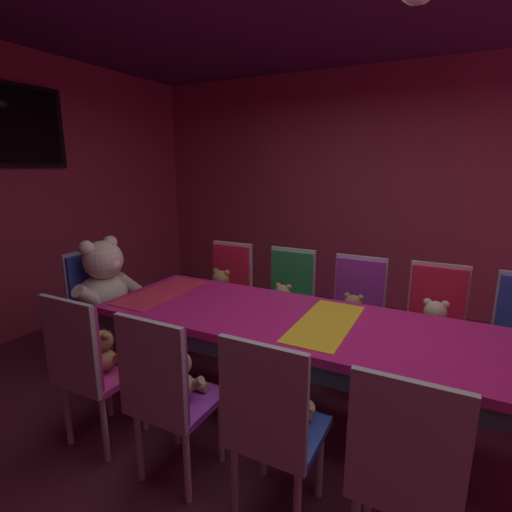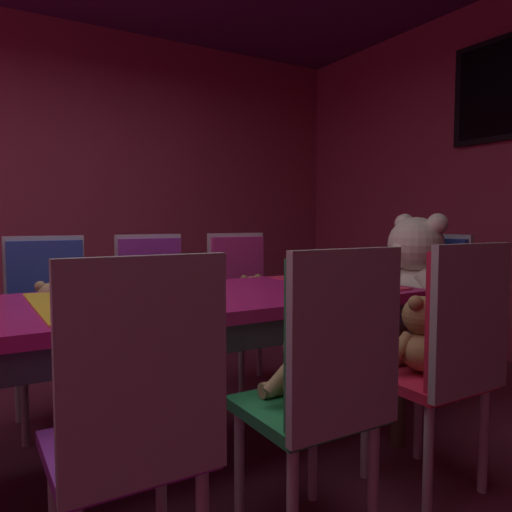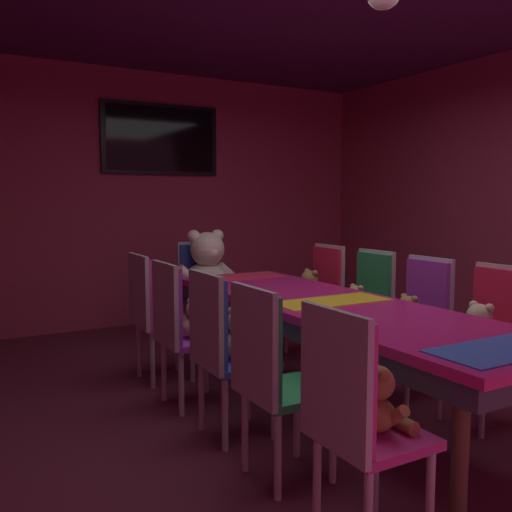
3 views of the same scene
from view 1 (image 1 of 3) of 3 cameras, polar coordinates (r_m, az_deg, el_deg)
ground_plane at (r=2.84m, az=9.50°, el=-23.62°), size 7.90×7.90×0.00m
wall_back at (r=4.43m, az=-33.38°, el=7.30°), size 5.20×0.12×2.80m
wall_right at (r=4.83m, az=19.83°, el=9.01°), size 0.12×6.40×2.80m
banquet_table at (r=2.50m, az=10.09°, el=-11.49°), size 0.90×3.04×0.75m
chair_left_1 at (r=1.75m, az=20.99°, el=-26.50°), size 0.42×0.41×0.98m
chair_left_2 at (r=1.88m, az=1.86°, el=-22.56°), size 0.42×0.41×0.98m
teddy_left_2 at (r=1.99m, az=3.78°, el=-20.53°), size 0.25×0.32×0.30m
chair_left_3 at (r=2.13m, az=-13.52°, el=-18.11°), size 0.42×0.41×0.98m
teddy_left_3 at (r=2.24m, az=-11.01°, el=-17.05°), size 0.22×0.28×0.27m
chair_left_4 at (r=2.53m, az=-23.92°, el=-13.66°), size 0.42×0.41×0.98m
teddy_left_4 at (r=2.62m, az=-21.41°, el=-13.06°), size 0.22×0.28×0.27m
chair_right_1 at (r=3.20m, az=24.80°, el=-8.05°), size 0.42×0.41×0.98m
teddy_right_1 at (r=3.07m, az=24.64°, el=-9.08°), size 0.25×0.33×0.31m
chair_right_2 at (r=3.24m, az=14.56°, el=-7.02°), size 0.42×0.41×0.98m
teddy_right_2 at (r=3.11m, az=13.94°, el=-8.23°), size 0.22×0.29×0.27m
chair_right_3 at (r=3.42m, az=4.87°, el=-5.49°), size 0.42×0.41×0.98m
teddy_right_3 at (r=3.31m, az=3.91°, el=-6.64°), size 0.21×0.28×0.26m
chair_right_4 at (r=3.67m, az=-4.03°, el=-4.18°), size 0.42×0.41×0.98m
teddy_right_4 at (r=3.55m, az=-5.25°, el=-4.85°), size 0.26×0.33×0.32m
throne_chair at (r=3.64m, az=-22.77°, el=-5.34°), size 0.41×0.42×0.98m
king_teddy_bear at (r=3.48m, az=-21.16°, el=-3.67°), size 0.69×0.53×0.65m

